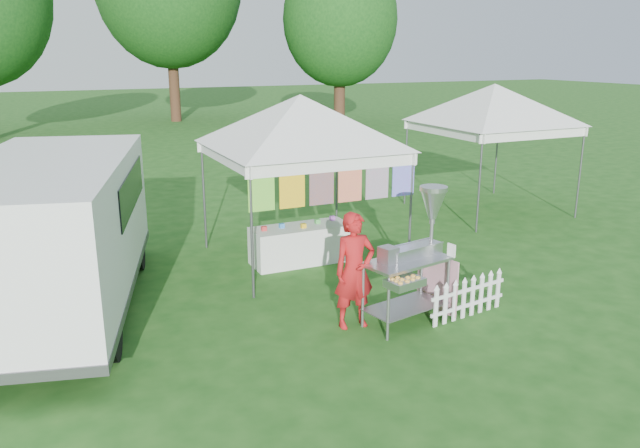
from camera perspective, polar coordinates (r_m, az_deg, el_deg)
name	(u,v)px	position (r m, az deg, el deg)	size (l,w,h in m)	color
ground	(402,334)	(8.70, 7.54, -9.93)	(120.00, 120.00, 0.00)	#1A4C15
canopy_main	(300,95)	(10.99, -1.82, 11.70)	(4.24, 4.24, 3.45)	#59595E
canopy_right	(495,84)	(15.19, 15.72, 12.22)	(4.24, 4.24, 3.45)	#59595E
tree_right	(340,20)	(32.00, 1.85, 18.15)	(5.60, 5.60, 8.42)	#3A2515
donut_cart	(419,245)	(8.76, 9.00, -1.92)	(1.39, 1.17, 1.90)	gray
vendor	(354,271)	(8.58, 3.17, -4.28)	(0.60, 0.39, 1.63)	#AD1517
cargo_van	(54,230)	(9.84, -23.18, -0.51)	(3.44, 5.79, 2.25)	white
picket_fence	(468,298)	(9.28, 13.39, -6.62)	(1.43, 0.24, 0.56)	white
display_table	(301,244)	(11.32, -1.75, -1.86)	(1.80, 0.70, 0.68)	white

